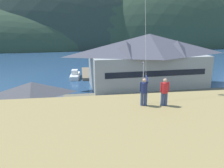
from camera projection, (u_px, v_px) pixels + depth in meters
name	position (u px, v px, depth m)	size (l,w,h in m)	color
ground_plane	(132.00, 139.00, 24.40)	(600.00, 600.00, 0.00)	#66604C
parking_lot_pad	(123.00, 120.00, 29.17)	(40.00, 20.00, 0.10)	gray
bay_water	(94.00, 60.00, 81.79)	(360.00, 84.00, 0.03)	navy
far_hill_west_ridge	(5.00, 49.00, 123.90)	(146.83, 48.93, 49.85)	#334733
far_hill_east_peak	(64.00, 46.00, 136.65)	(125.68, 58.02, 95.89)	#2D3D33
far_hill_center_saddle	(81.00, 47.00, 134.76)	(95.79, 48.44, 85.16)	#334733
far_hill_far_shoulder	(161.00, 45.00, 143.91)	(101.33, 58.65, 90.71)	#334733
harbor_lodge	(149.00, 59.00, 45.06)	(25.72, 12.12, 10.72)	#999E99
storage_shed_near_lot	(33.00, 103.00, 27.59)	(8.54, 5.89, 5.54)	#474C56
wharf_dock	(88.00, 73.00, 56.84)	(3.20, 13.62, 0.70)	#70604C
moored_boat_wharfside	(75.00, 75.00, 52.79)	(2.47, 6.42, 2.16)	silver
parked_car_back_row_left	(149.00, 126.00, 25.29)	(4.35, 2.37, 1.82)	navy
parked_car_front_row_red	(173.00, 103.00, 32.58)	(4.29, 2.23, 1.82)	#9EA3A8
parked_car_lone_by_shed	(214.00, 105.00, 32.09)	(4.32, 2.30, 1.82)	#9EA3A8
parked_car_mid_row_near	(96.00, 109.00, 30.22)	(4.35, 2.36, 1.82)	#B28923
parked_car_front_row_silver	(223.00, 126.00, 25.06)	(4.32, 2.29, 1.82)	slate
parked_car_back_row_right	(135.00, 108.00, 30.78)	(4.30, 2.26, 1.82)	black
parked_car_mid_row_center	(86.00, 130.00, 24.32)	(4.22, 2.09, 1.82)	silver
parking_light_pole	(143.00, 80.00, 34.07)	(0.24, 0.78, 6.74)	#ADADB2
person_kite_flyer	(144.00, 91.00, 13.57)	(0.56, 0.64, 1.86)	#384770
person_companion	(165.00, 91.00, 13.55)	(0.55, 0.40, 1.74)	#384770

